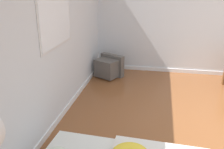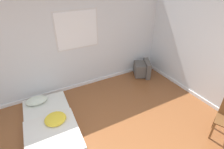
{
  "view_description": "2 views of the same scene",
  "coord_description": "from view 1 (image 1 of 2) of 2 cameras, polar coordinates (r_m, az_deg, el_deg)",
  "views": [
    {
      "loc": [
        -3.11,
        1.26,
        2.12
      ],
      "look_at": [
        0.64,
        2.0,
        0.66
      ],
      "focal_mm": 40.0,
      "sensor_mm": 36.0,
      "label": 1
    },
    {
      "loc": [
        -1.0,
        -1.44,
        2.94
      ],
      "look_at": [
        0.82,
        1.88,
        0.69
      ],
      "focal_mm": 28.0,
      "sensor_mm": 36.0,
      "label": 2
    }
  ],
  "objects": [
    {
      "name": "wall_right",
      "position": [
        6.14,
        23.29,
        11.4
      ],
      "size": [
        0.08,
        7.93,
        2.6
      ],
      "color": "silver",
      "rests_on": "ground_plane"
    },
    {
      "name": "crt_tv",
      "position": [
        5.75,
        -0.75,
        1.75
      ],
      "size": [
        0.65,
        0.69,
        0.5
      ],
      "color": "#56514C",
      "rests_on": "ground_plane"
    },
    {
      "name": "wall_back",
      "position": [
        3.57,
        -14.79,
        6.73
      ],
      "size": [
        8.02,
        0.08,
        2.6
      ],
      "color": "silver",
      "rests_on": "ground_plane"
    }
  ]
}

